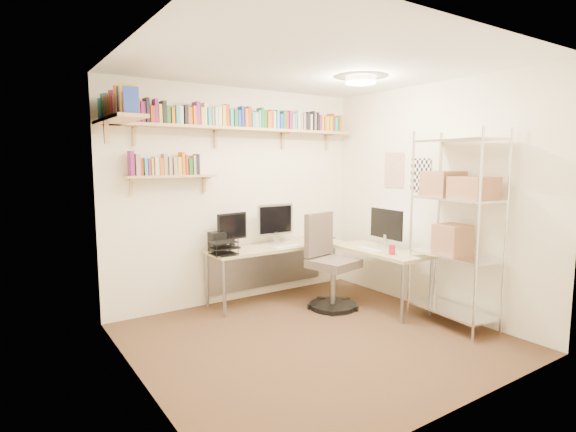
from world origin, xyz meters
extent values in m
plane|color=#4E3721|center=(0.00, 0.00, 0.00)|extent=(3.20, 3.20, 0.00)
cube|color=#F4EBC7|center=(0.00, 1.50, 1.25)|extent=(3.20, 0.04, 2.50)
cube|color=#F4EBC7|center=(-1.60, 0.00, 1.25)|extent=(0.04, 3.00, 2.50)
cube|color=#F4EBC7|center=(1.60, 0.00, 1.25)|extent=(0.04, 3.00, 2.50)
cube|color=#F4EBC7|center=(0.00, -1.50, 1.25)|extent=(3.20, 0.04, 2.50)
cube|color=white|center=(0.00, 0.00, 2.50)|extent=(3.20, 3.00, 0.04)
cube|color=white|center=(1.59, 0.55, 1.55)|extent=(0.01, 0.30, 0.42)
cube|color=white|center=(1.59, 0.15, 1.50)|extent=(0.01, 0.28, 0.38)
cylinder|color=#FFEAC6|center=(0.70, 0.20, 2.46)|extent=(0.30, 0.30, 0.06)
cube|color=tan|center=(0.00, 1.38, 2.02)|extent=(3.05, 0.25, 0.03)
cube|color=tan|center=(-1.48, 0.95, 2.02)|extent=(0.25, 1.00, 0.03)
cube|color=tan|center=(-0.85, 1.40, 1.50)|extent=(0.95, 0.20, 0.02)
cube|color=tan|center=(-1.20, 1.44, 1.95)|extent=(0.03, 0.20, 0.20)
cube|color=tan|center=(-0.30, 1.44, 1.95)|extent=(0.03, 0.20, 0.20)
cube|color=tan|center=(0.60, 1.44, 1.95)|extent=(0.03, 0.20, 0.20)
cube|color=tan|center=(1.30, 1.44, 1.95)|extent=(0.03, 0.20, 0.20)
cube|color=#7B2070|center=(-1.46, 1.38, 2.12)|extent=(0.03, 0.13, 0.17)
cube|color=#D25E18|center=(-1.41, 1.38, 2.14)|extent=(0.04, 0.14, 0.21)
cube|color=teal|center=(-1.37, 1.38, 2.15)|extent=(0.03, 0.14, 0.22)
cube|color=#7B2070|center=(-1.32, 1.38, 2.16)|extent=(0.04, 0.12, 0.24)
cube|color=#216529|center=(-1.28, 1.38, 2.14)|extent=(0.03, 0.11, 0.21)
cube|color=#213CAB|center=(-1.24, 1.38, 2.13)|extent=(0.04, 0.13, 0.20)
cube|color=#A43515|center=(-1.19, 1.38, 2.15)|extent=(0.03, 0.13, 0.23)
cube|color=#7B2070|center=(-1.14, 1.38, 2.14)|extent=(0.04, 0.11, 0.21)
cube|color=black|center=(-1.10, 1.38, 2.16)|extent=(0.03, 0.15, 0.25)
cube|color=#A43515|center=(-1.05, 1.38, 2.12)|extent=(0.04, 0.12, 0.17)
cube|color=#7B2070|center=(-1.01, 1.38, 2.16)|extent=(0.03, 0.12, 0.25)
cube|color=gold|center=(-0.97, 1.38, 2.13)|extent=(0.03, 0.13, 0.19)
cube|color=black|center=(-0.93, 1.38, 2.15)|extent=(0.04, 0.13, 0.23)
cube|color=#216529|center=(-0.89, 1.38, 2.13)|extent=(0.04, 0.12, 0.19)
cube|color=#D25E18|center=(-0.84, 1.38, 2.12)|extent=(0.03, 0.14, 0.17)
cube|color=teal|center=(-0.79, 1.38, 2.13)|extent=(0.04, 0.14, 0.19)
cube|color=beige|center=(-0.75, 1.38, 2.13)|extent=(0.04, 0.12, 0.19)
cube|color=black|center=(-0.70, 1.38, 2.14)|extent=(0.03, 0.13, 0.20)
cube|color=#D25E18|center=(-0.65, 1.38, 2.13)|extent=(0.04, 0.11, 0.18)
cube|color=#D25E18|center=(-0.61, 1.38, 2.13)|extent=(0.03, 0.14, 0.20)
cube|color=#7B2070|center=(-0.57, 1.38, 2.16)|extent=(0.04, 0.14, 0.25)
cube|color=gold|center=(-0.52, 1.38, 2.13)|extent=(0.04, 0.14, 0.19)
cube|color=beige|center=(-0.48, 1.38, 2.16)|extent=(0.03, 0.12, 0.24)
cube|color=teal|center=(-0.44, 1.38, 2.13)|extent=(0.04, 0.14, 0.19)
cube|color=gray|center=(-0.40, 1.38, 2.13)|extent=(0.02, 0.13, 0.19)
cube|color=beige|center=(-0.36, 1.38, 2.14)|extent=(0.03, 0.15, 0.21)
cube|color=beige|center=(-0.32, 1.38, 2.14)|extent=(0.04, 0.13, 0.22)
cube|color=gold|center=(-0.27, 1.38, 2.15)|extent=(0.04, 0.13, 0.23)
cube|color=#A43515|center=(-0.22, 1.38, 2.16)|extent=(0.04, 0.12, 0.24)
cube|color=teal|center=(-0.17, 1.38, 2.13)|extent=(0.04, 0.12, 0.19)
cube|color=#216529|center=(-0.12, 1.38, 2.13)|extent=(0.04, 0.13, 0.19)
cube|color=#213CAB|center=(-0.07, 1.38, 2.13)|extent=(0.04, 0.12, 0.19)
cube|color=#213CAB|center=(-0.03, 1.38, 2.15)|extent=(0.03, 0.11, 0.24)
cube|color=#D25E18|center=(0.01, 1.38, 2.14)|extent=(0.03, 0.15, 0.21)
cube|color=#A43515|center=(0.06, 1.38, 2.15)|extent=(0.04, 0.12, 0.24)
cube|color=teal|center=(0.10, 1.38, 2.12)|extent=(0.03, 0.14, 0.18)
cube|color=gray|center=(0.14, 1.38, 2.12)|extent=(0.04, 0.13, 0.18)
cube|color=teal|center=(0.18, 1.38, 2.13)|extent=(0.03, 0.14, 0.20)
cube|color=#216529|center=(0.22, 1.38, 2.15)|extent=(0.03, 0.12, 0.24)
cube|color=#216529|center=(0.27, 1.38, 2.14)|extent=(0.04, 0.11, 0.22)
cube|color=#D25E18|center=(0.31, 1.38, 2.13)|extent=(0.04, 0.15, 0.20)
cube|color=#A43515|center=(0.35, 1.38, 2.14)|extent=(0.04, 0.13, 0.22)
cube|color=beige|center=(0.39, 1.38, 2.14)|extent=(0.03, 0.12, 0.20)
cube|color=teal|center=(0.43, 1.38, 2.15)|extent=(0.03, 0.14, 0.22)
cube|color=#213CAB|center=(0.48, 1.38, 2.12)|extent=(0.04, 0.14, 0.18)
cube|color=#216529|center=(0.53, 1.38, 2.15)|extent=(0.03, 0.12, 0.22)
cube|color=#A43515|center=(0.57, 1.38, 2.14)|extent=(0.04, 0.11, 0.21)
cube|color=#7B2070|center=(0.61, 1.38, 2.15)|extent=(0.04, 0.14, 0.23)
cube|color=gray|center=(0.66, 1.38, 2.13)|extent=(0.03, 0.13, 0.19)
cube|color=teal|center=(0.70, 1.38, 2.13)|extent=(0.03, 0.12, 0.20)
cube|color=beige|center=(0.74, 1.38, 2.15)|extent=(0.03, 0.12, 0.24)
cube|color=gray|center=(0.78, 1.38, 2.14)|extent=(0.03, 0.13, 0.21)
cube|color=gray|center=(0.82, 1.38, 2.14)|extent=(0.02, 0.15, 0.21)
cube|color=black|center=(0.85, 1.38, 2.13)|extent=(0.03, 0.13, 0.20)
cube|color=black|center=(0.88, 1.38, 2.15)|extent=(0.03, 0.13, 0.23)
cube|color=beige|center=(0.92, 1.38, 2.13)|extent=(0.03, 0.15, 0.20)
cube|color=black|center=(0.96, 1.38, 2.15)|extent=(0.02, 0.15, 0.24)
cube|color=gray|center=(0.99, 1.38, 2.14)|extent=(0.03, 0.12, 0.22)
cube|color=black|center=(1.03, 1.38, 2.15)|extent=(0.02, 0.14, 0.23)
cube|color=#7B2070|center=(1.07, 1.38, 2.14)|extent=(0.03, 0.13, 0.20)
cube|color=gold|center=(1.10, 1.38, 2.13)|extent=(0.03, 0.14, 0.20)
cube|color=#D25E18|center=(1.15, 1.38, 2.12)|extent=(0.04, 0.14, 0.17)
cube|color=gold|center=(1.19, 1.38, 2.13)|extent=(0.04, 0.11, 0.19)
cube|color=gold|center=(1.24, 1.38, 2.13)|extent=(0.03, 0.14, 0.19)
cube|color=#A43515|center=(1.28, 1.38, 2.15)|extent=(0.04, 0.11, 0.23)
cube|color=teal|center=(1.33, 1.38, 2.12)|extent=(0.04, 0.14, 0.18)
cube|color=#216529|center=(1.36, 1.38, 2.13)|extent=(0.03, 0.13, 0.19)
cube|color=#D25E18|center=(1.40, 1.38, 2.14)|extent=(0.04, 0.13, 0.21)
cube|color=#213CAB|center=(-1.48, 0.51, 2.14)|extent=(0.12, 0.03, 0.21)
cube|color=#A43515|center=(-1.48, 0.55, 2.12)|extent=(0.12, 0.02, 0.17)
cube|color=gold|center=(-1.48, 0.59, 2.16)|extent=(0.14, 0.04, 0.24)
cube|color=#213CAB|center=(-1.48, 0.64, 2.15)|extent=(0.14, 0.03, 0.23)
cube|color=black|center=(-1.48, 0.68, 2.15)|extent=(0.13, 0.04, 0.23)
cube|color=gray|center=(-1.48, 0.72, 2.12)|extent=(0.14, 0.03, 0.17)
cube|color=#D25E18|center=(-1.48, 0.78, 2.16)|extent=(0.14, 0.04, 0.25)
cube|color=beige|center=(-1.48, 0.83, 2.12)|extent=(0.13, 0.03, 0.18)
cube|color=#7B2070|center=(-1.48, 0.86, 2.15)|extent=(0.15, 0.03, 0.23)
cube|color=gray|center=(-1.48, 0.90, 2.14)|extent=(0.13, 0.03, 0.21)
cube|color=#A43515|center=(-1.48, 0.94, 2.15)|extent=(0.15, 0.03, 0.23)
cube|color=#7B2070|center=(-1.48, 0.99, 2.13)|extent=(0.12, 0.04, 0.19)
cube|color=#216529|center=(-1.48, 1.03, 2.14)|extent=(0.13, 0.04, 0.21)
cube|color=#A43515|center=(-1.48, 1.09, 2.14)|extent=(0.15, 0.04, 0.21)
cube|color=#216529|center=(-1.48, 1.13, 2.13)|extent=(0.12, 0.02, 0.19)
cube|color=#213CAB|center=(-1.48, 1.17, 2.15)|extent=(0.14, 0.03, 0.24)
cube|color=black|center=(-1.48, 1.20, 2.12)|extent=(0.13, 0.03, 0.18)
cube|color=gray|center=(-1.48, 1.25, 2.15)|extent=(0.11, 0.02, 0.22)
cube|color=#216529|center=(-1.48, 1.29, 2.16)|extent=(0.13, 0.04, 0.25)
cube|color=#213CAB|center=(-1.48, 1.34, 2.14)|extent=(0.12, 0.02, 0.21)
cube|color=teal|center=(-1.48, 1.38, 2.14)|extent=(0.15, 0.04, 0.22)
cube|color=#7B2070|center=(-1.26, 1.40, 1.64)|extent=(0.04, 0.13, 0.25)
cube|color=gray|center=(-1.21, 1.40, 1.62)|extent=(0.04, 0.14, 0.22)
cube|color=#A43515|center=(-1.17, 1.40, 1.60)|extent=(0.03, 0.12, 0.18)
cube|color=teal|center=(-1.13, 1.40, 1.60)|extent=(0.03, 0.15, 0.18)
cube|color=#7B2070|center=(-1.09, 1.40, 1.60)|extent=(0.02, 0.12, 0.17)
cube|color=gold|center=(-1.06, 1.40, 1.60)|extent=(0.02, 0.12, 0.17)
cube|color=beige|center=(-1.02, 1.40, 1.61)|extent=(0.04, 0.13, 0.19)
cube|color=#D25E18|center=(-0.97, 1.40, 1.60)|extent=(0.04, 0.11, 0.18)
cube|color=gray|center=(-0.92, 1.40, 1.62)|extent=(0.04, 0.11, 0.22)
cube|color=gray|center=(-0.88, 1.40, 1.61)|extent=(0.03, 0.14, 0.19)
cube|color=gray|center=(-0.83, 1.40, 1.61)|extent=(0.04, 0.15, 0.19)
cube|color=gold|center=(-0.78, 1.40, 1.61)|extent=(0.04, 0.13, 0.19)
cube|color=#D25E18|center=(-0.73, 1.40, 1.63)|extent=(0.03, 0.12, 0.24)
cube|color=#A43515|center=(-0.70, 1.40, 1.62)|extent=(0.02, 0.13, 0.21)
cube|color=#216529|center=(-0.65, 1.40, 1.60)|extent=(0.04, 0.12, 0.17)
cube|color=gray|center=(-0.61, 1.40, 1.62)|extent=(0.03, 0.15, 0.21)
cube|color=black|center=(-0.57, 1.40, 1.62)|extent=(0.03, 0.11, 0.22)
cube|color=tan|center=(0.35, 1.22, 0.64)|extent=(1.70, 0.54, 0.04)
cube|color=tan|center=(1.20, 0.35, 0.64)|extent=(0.54, 1.16, 0.04)
cylinder|color=gray|center=(-0.45, 1.00, 0.31)|extent=(0.04, 0.04, 0.63)
cylinder|color=gray|center=(-0.45, 1.44, 0.31)|extent=(0.04, 0.04, 0.63)
cylinder|color=gray|center=(1.42, 1.44, 0.31)|extent=(0.04, 0.04, 0.63)
cylinder|color=gray|center=(0.98, -0.18, 0.31)|extent=(0.04, 0.04, 0.63)
cylinder|color=gray|center=(1.42, -0.18, 0.31)|extent=(0.04, 0.04, 0.63)
cube|color=gray|center=(0.35, 1.45, 0.36)|extent=(1.61, 0.02, 0.49)
cube|color=silver|center=(0.39, 1.33, 0.96)|extent=(0.49, 0.03, 0.38)
cube|color=black|center=(0.39, 1.31, 0.96)|extent=(0.44, 0.00, 0.32)
cube|color=black|center=(-0.19, 1.33, 0.92)|extent=(0.39, 0.03, 0.30)
cube|color=black|center=(1.32, 0.40, 0.94)|extent=(0.03, 0.52, 0.34)
cube|color=white|center=(1.31, 0.40, 0.94)|extent=(0.00, 0.47, 0.29)
cube|color=white|center=(0.39, 1.06, 0.67)|extent=(0.38, 0.12, 0.01)
cube|color=white|center=(1.07, 0.40, 0.67)|extent=(0.12, 0.36, 0.01)
cylinder|color=#B80F0F|center=(1.07, 1.22, 0.67)|extent=(0.09, 0.09, 0.02)
cylinder|color=#B80F0F|center=(1.07, 1.22, 0.80)|extent=(0.02, 0.02, 0.25)
cone|color=#B80F0F|center=(1.07, 1.22, 0.95)|extent=(0.11, 0.11, 0.08)
sphere|color=#FFBF72|center=(1.07, 1.22, 0.92)|extent=(0.05, 0.05, 0.05)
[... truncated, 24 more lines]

